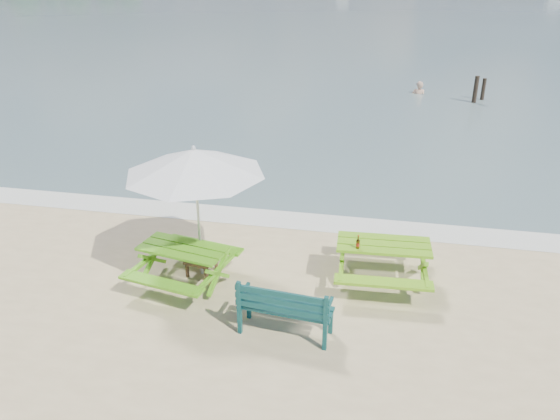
% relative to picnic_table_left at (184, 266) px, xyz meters
% --- Properties ---
extents(foam_strip, '(22.00, 0.90, 0.01)m').
position_rel_picnic_table_left_xyz_m(foam_strip, '(1.49, 3.03, -0.36)').
color(foam_strip, silver).
rests_on(foam_strip, ground).
extents(picnic_table_left, '(1.91, 2.05, 0.76)m').
position_rel_picnic_table_left_xyz_m(picnic_table_left, '(0.00, 0.00, 0.00)').
color(picnic_table_left, '#519E18').
rests_on(picnic_table_left, ground).
extents(picnic_table_right, '(1.78, 1.96, 0.81)m').
position_rel_picnic_table_left_xyz_m(picnic_table_right, '(3.58, 0.79, 0.02)').
color(picnic_table_right, '#68A519').
rests_on(picnic_table_right, ground).
extents(park_bench, '(1.55, 0.66, 0.93)m').
position_rel_picnic_table_left_xyz_m(park_bench, '(2.10, -1.08, -0.08)').
color(park_bench, '#0E3A3A').
rests_on(park_bench, ground).
extents(side_table, '(0.59, 0.59, 0.33)m').
position_rel_picnic_table_left_xyz_m(side_table, '(0.19, 0.40, -0.19)').
color(side_table, brown).
rests_on(side_table, ground).
extents(patio_umbrella, '(2.95, 2.95, 2.51)m').
position_rel_picnic_table_left_xyz_m(patio_umbrella, '(0.19, 0.40, 1.92)').
color(patio_umbrella, silver).
rests_on(patio_umbrella, ground).
extents(beer_bottle, '(0.07, 0.07, 0.26)m').
position_rel_picnic_table_left_xyz_m(beer_bottle, '(3.12, 0.51, 0.53)').
color(beer_bottle, brown).
rests_on(beer_bottle, picnic_table_right).
extents(swimmer, '(0.64, 0.42, 1.73)m').
position_rel_picnic_table_left_xyz_m(swimmer, '(4.75, 16.86, -0.68)').
color(swimmer, tan).
rests_on(swimmer, ground).
extents(mooring_pilings, '(0.57, 0.77, 1.31)m').
position_rel_picnic_table_left_xyz_m(mooring_pilings, '(7.12, 15.83, 0.05)').
color(mooring_pilings, black).
rests_on(mooring_pilings, ground).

